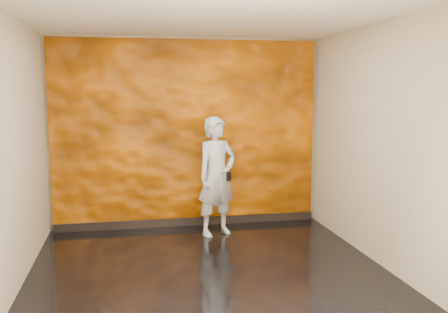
# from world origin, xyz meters

# --- Properties ---
(room) EXTENTS (4.02, 4.02, 2.81)m
(room) POSITION_xyz_m (0.00, 0.00, 1.40)
(room) COLOR black
(room) RESTS_ON ground
(feature_wall) EXTENTS (3.90, 0.06, 2.75)m
(feature_wall) POSITION_xyz_m (0.00, 1.96, 1.38)
(feature_wall) COLOR orange
(feature_wall) RESTS_ON ground
(baseboard) EXTENTS (3.90, 0.04, 0.12)m
(baseboard) POSITION_xyz_m (0.00, 1.92, 0.06)
(baseboard) COLOR black
(baseboard) RESTS_ON ground
(man) EXTENTS (0.72, 0.61, 1.67)m
(man) POSITION_xyz_m (0.34, 1.39, 0.83)
(man) COLOR #9197A0
(man) RESTS_ON ground
(phone) EXTENTS (0.07, 0.03, 0.12)m
(phone) POSITION_xyz_m (0.46, 1.14, 0.87)
(phone) COLOR black
(phone) RESTS_ON man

